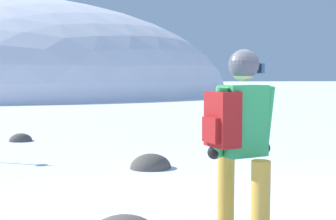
% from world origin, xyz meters
% --- Properties ---
extents(ridge_peak_main, '(42.23, 38.01, 17.39)m').
position_xyz_m(ridge_peak_main, '(-7.32, 39.92, 0.00)').
color(ridge_peak_main, white).
rests_on(ridge_peak_main, ground).
extents(snowboarder_main, '(0.66, 1.80, 1.71)m').
position_xyz_m(snowboarder_main, '(-0.17, -0.08, 0.92)').
color(snowboarder_main, blue).
rests_on(snowboarder_main, ground).
extents(rock_dark, '(0.53, 0.45, 0.37)m').
position_xyz_m(rock_dark, '(-2.59, 7.19, 0.00)').
color(rock_dark, '#4C4742').
rests_on(rock_dark, ground).
extents(rock_mid, '(0.68, 0.58, 0.48)m').
position_xyz_m(rock_mid, '(-0.21, 3.52, 0.00)').
color(rock_mid, '#4C4742').
rests_on(rock_mid, ground).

